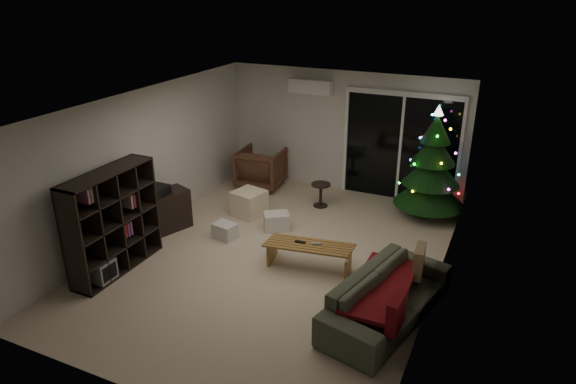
% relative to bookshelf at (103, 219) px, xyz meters
% --- Properties ---
extents(room, '(6.50, 7.51, 2.60)m').
position_rel_bookshelf_xyz_m(room, '(2.71, 2.80, 0.21)').
color(room, beige).
rests_on(room, ground).
extents(bookshelf, '(0.99, 1.64, 1.61)m').
position_rel_bookshelf_xyz_m(bookshelf, '(0.00, 0.00, 0.00)').
color(bookshelf, black).
rests_on(bookshelf, floor).
extents(media_cabinet, '(0.80, 1.23, 0.72)m').
position_rel_bookshelf_xyz_m(media_cabinet, '(0.00, 1.25, -0.44)').
color(media_cabinet, black).
rests_on(media_cabinet, floor).
extents(stereo, '(0.36, 0.43, 0.15)m').
position_rel_bookshelf_xyz_m(stereo, '(0.00, 1.25, -0.01)').
color(stereo, black).
rests_on(stereo, media_cabinet).
extents(armchair, '(0.97, 0.99, 0.84)m').
position_rel_bookshelf_xyz_m(armchair, '(0.64, 3.95, -0.38)').
color(armchair, '#3E2821').
rests_on(armchair, floor).
extents(ottoman, '(0.64, 0.64, 0.48)m').
position_rel_bookshelf_xyz_m(ottoman, '(1.10, 2.57, -0.56)').
color(ottoman, beige).
rests_on(ottoman, floor).
extents(cardboard_box_a, '(0.43, 0.36, 0.27)m').
position_rel_bookshelf_xyz_m(cardboard_box_a, '(1.17, 1.56, -0.67)').
color(cardboard_box_a, silver).
rests_on(cardboard_box_a, floor).
extents(cardboard_box_b, '(0.55, 0.52, 0.31)m').
position_rel_bookshelf_xyz_m(cardboard_box_b, '(1.84, 2.24, -0.65)').
color(cardboard_box_b, silver).
rests_on(cardboard_box_b, floor).
extents(side_table, '(0.49, 0.49, 0.47)m').
position_rel_bookshelf_xyz_m(side_table, '(2.18, 3.51, -0.57)').
color(side_table, black).
rests_on(side_table, floor).
extents(floor_lamp, '(0.28, 0.28, 1.78)m').
position_rel_bookshelf_xyz_m(floor_lamp, '(0.89, 4.70, 0.09)').
color(floor_lamp, black).
rests_on(floor_lamp, floor).
extents(sofa, '(1.36, 2.35, 0.65)m').
position_rel_bookshelf_xyz_m(sofa, '(4.30, 0.49, -0.48)').
color(sofa, '#41463D').
rests_on(sofa, floor).
extents(sofa_throw, '(0.69, 1.59, 0.05)m').
position_rel_bookshelf_xyz_m(sofa_throw, '(4.20, 0.49, -0.34)').
color(sofa_throw, '#530A14').
rests_on(sofa_throw, sofa).
extents(cushion_a, '(0.16, 0.43, 0.42)m').
position_rel_bookshelf_xyz_m(cushion_a, '(4.55, 1.14, -0.22)').
color(cushion_a, '#876B4E').
rests_on(cushion_a, sofa).
extents(cushion_b, '(0.16, 0.43, 0.42)m').
position_rel_bookshelf_xyz_m(cushion_b, '(4.55, -0.16, -0.22)').
color(cushion_b, '#530A14').
rests_on(cushion_b, sofa).
extents(coffee_table, '(1.38, 0.67, 0.42)m').
position_rel_bookshelf_xyz_m(coffee_table, '(2.88, 1.23, -0.59)').
color(coffee_table, '#A67637').
rests_on(coffee_table, floor).
extents(remote_a, '(0.17, 0.05, 0.02)m').
position_rel_bookshelf_xyz_m(remote_a, '(2.73, 1.23, -0.37)').
color(remote_a, black).
rests_on(remote_a, coffee_table).
extents(remote_b, '(0.16, 0.09, 0.02)m').
position_rel_bookshelf_xyz_m(remote_b, '(2.98, 1.28, -0.37)').
color(remote_b, slate).
rests_on(remote_b, coffee_table).
extents(christmas_tree, '(1.69, 1.69, 2.12)m').
position_rel_bookshelf_xyz_m(christmas_tree, '(4.18, 3.97, 0.26)').
color(christmas_tree, '#113512').
rests_on(christmas_tree, floor).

